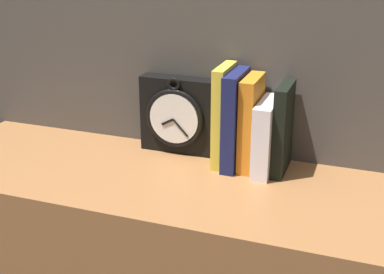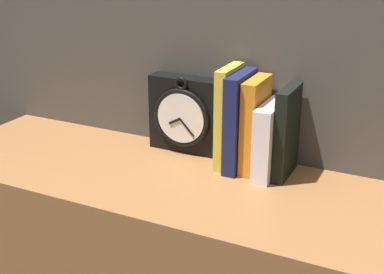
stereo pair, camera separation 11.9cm
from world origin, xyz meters
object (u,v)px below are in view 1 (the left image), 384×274
object	(u,v)px
clock	(178,115)
book_slot4_black	(283,129)
book_slot0_yellow	(224,116)
book_slot2_orange	(251,123)
book_slot3_white	(267,137)
book_slot1_navy	(235,120)

from	to	relation	value
clock	book_slot4_black	distance (m)	0.28
book_slot0_yellow	book_slot2_orange	distance (m)	0.07
clock	book_slot3_white	distance (m)	0.24
book_slot1_navy	book_slot3_white	bearing A→B (deg)	-3.55
book_slot0_yellow	book_slot1_navy	distance (m)	0.03
book_slot1_navy	book_slot3_white	size ratio (longest dim) A/B	1.35
book_slot0_yellow	clock	bearing A→B (deg)	167.13
book_slot3_white	book_slot4_black	distance (m)	0.04
book_slot2_orange	book_slot4_black	size ratio (longest dim) A/B	1.05
clock	book_slot1_navy	world-z (taller)	book_slot1_navy
book_slot3_white	book_slot0_yellow	bearing A→B (deg)	173.76
book_slot2_orange	book_slot3_white	world-z (taller)	book_slot2_orange
clock	book_slot3_white	bearing A→B (deg)	-9.87
book_slot1_navy	clock	bearing A→B (deg)	167.11
book_slot1_navy	book_slot3_white	distance (m)	0.08
book_slot0_yellow	book_slot3_white	xyz separation A→B (m)	(0.11, -0.01, -0.04)
book_slot3_white	book_slot4_black	world-z (taller)	book_slot4_black
book_slot0_yellow	book_slot3_white	distance (m)	0.12
clock	book_slot1_navy	distance (m)	0.17
book_slot1_navy	book_slot2_orange	bearing A→B (deg)	9.75
book_slot3_white	clock	bearing A→B (deg)	170.13
book_slot2_orange	book_slot3_white	size ratio (longest dim) A/B	1.29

